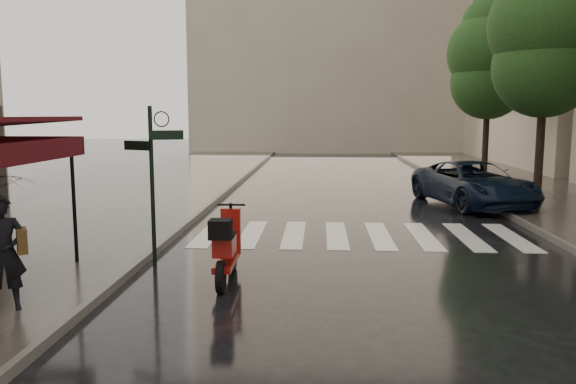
# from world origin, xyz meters

# --- Properties ---
(ground) EXTENTS (120.00, 120.00, 0.00)m
(ground) POSITION_xyz_m (0.00, 0.00, 0.00)
(ground) COLOR black
(ground) RESTS_ON ground
(sidewalk_near) EXTENTS (6.00, 60.00, 0.12)m
(sidewalk_near) POSITION_xyz_m (-4.50, 12.00, 0.06)
(sidewalk_near) COLOR #38332D
(sidewalk_near) RESTS_ON ground
(sidewalk_far) EXTENTS (5.50, 60.00, 0.12)m
(sidewalk_far) POSITION_xyz_m (10.25, 12.00, 0.06)
(sidewalk_far) COLOR #38332D
(sidewalk_far) RESTS_ON ground
(curb_near) EXTENTS (0.12, 60.00, 0.16)m
(curb_near) POSITION_xyz_m (-1.45, 12.00, 0.07)
(curb_near) COLOR #595651
(curb_near) RESTS_ON ground
(curb_far) EXTENTS (0.12, 60.00, 0.16)m
(curb_far) POSITION_xyz_m (7.45, 12.00, 0.07)
(curb_far) COLOR #595651
(curb_far) RESTS_ON ground
(crosswalk) EXTENTS (7.85, 3.20, 0.01)m
(crosswalk) POSITION_xyz_m (2.98, 6.00, 0.01)
(crosswalk) COLOR silver
(crosswalk) RESTS_ON ground
(signpost) EXTENTS (1.17, 0.29, 3.10)m
(signpost) POSITION_xyz_m (-1.19, 3.00, 1.83)
(signpost) COLOR black
(signpost) RESTS_ON ground
(backdrop_building) EXTENTS (22.00, 6.00, 20.00)m
(backdrop_building) POSITION_xyz_m (3.00, 38.00, 10.00)
(backdrop_building) COLOR tan
(backdrop_building) RESTS_ON ground
(tree_mid) EXTENTS (3.80, 3.80, 8.34)m
(tree_mid) POSITION_xyz_m (9.50, 12.00, 5.59)
(tree_mid) COLOR black
(tree_mid) RESTS_ON sidewalk_far
(tree_far) EXTENTS (3.80, 3.80, 8.16)m
(tree_far) POSITION_xyz_m (9.70, 19.00, 5.46)
(tree_far) COLOR black
(tree_far) RESTS_ON sidewalk_far
(pedestrian_with_umbrella) EXTENTS (1.39, 1.39, 2.47)m
(pedestrian_with_umbrella) POSITION_xyz_m (-2.51, 0.06, 1.76)
(pedestrian_with_umbrella) COLOR black
(pedestrian_with_umbrella) RESTS_ON sidewalk_near
(scooter) EXTENTS (0.52, 1.95, 1.28)m
(scooter) POSITION_xyz_m (0.39, 2.01, 0.60)
(scooter) COLOR black
(scooter) RESTS_ON ground
(parked_car) EXTENTS (3.54, 5.57, 1.43)m
(parked_car) POSITION_xyz_m (7.00, 10.77, 0.72)
(parked_car) COLOR black
(parked_car) RESTS_ON ground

